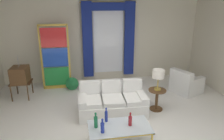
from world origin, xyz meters
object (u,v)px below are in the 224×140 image
Objects in this scene: bottle_blue_decanter at (130,120)px; vintage_tv at (20,75)px; table_lamp_brass at (158,75)px; bottle_crystal_tall at (106,116)px; round_side_table at (157,98)px; stained_glass_divider at (55,59)px; bottle_amber_squat at (96,121)px; coffee_table at (119,128)px; armchair_white at (185,84)px; bottle_ruby_flask at (102,127)px; couch_white_long at (112,102)px; peacock_figurine at (72,85)px.

bottle_blue_decanter is 0.22× the size of vintage_tv.
bottle_crystal_tall is at bearing -146.75° from table_lamp_brass.
vintage_tv reaches higher than round_side_table.
vintage_tv is 1.22m from stained_glass_divider.
bottle_amber_squat is at bearing -143.35° from bottle_crystal_tall.
coffee_table is 4.29× the size of bottle_blue_decanter.
bottle_blue_decanter is 3.31m from armchair_white.
armchair_white reaches higher than bottle_amber_squat.
table_lamp_brass is at bearing -36.00° from stained_glass_divider.
coffee_table is at bearing -65.62° from stained_glass_divider.
armchair_white reaches higher than bottle_crystal_tall.
bottle_blue_decanter is 0.97× the size of bottle_ruby_flask.
bottle_ruby_flask is at bearing -72.00° from stained_glass_divider.
couch_white_long is 3.00× the size of peacock_figurine.
bottle_ruby_flask is at bearing -78.80° from peacock_figurine.
bottle_amber_squat is at bearing -113.75° from couch_white_long.
bottle_ruby_flask reaches higher than coffee_table.
bottle_blue_decanter is at bearing -83.78° from couch_white_long.
bottle_crystal_tall is 0.15× the size of stained_glass_divider.
bottle_amber_squat is at bearing 174.34° from coffee_table.
coffee_table is at bearing 179.54° from bottle_blue_decanter.
couch_white_long is 1.43m from bottle_amber_squat.
bottle_amber_squat is 2.22m from table_lamp_brass.
vintage_tv reaches higher than coffee_table.
bottle_crystal_tall is at bearing -67.80° from stained_glass_divider.
bottle_blue_decanter is 0.28× the size of armchair_white.
bottle_blue_decanter is 0.71m from bottle_amber_squat.
stained_glass_divider reaches higher than table_lamp_brass.
vintage_tv reaches higher than bottle_ruby_flask.
bottle_crystal_tall is at bearing 36.65° from bottle_amber_squat.
table_lamp_brass is at bearing 33.72° from bottle_amber_squat.
couch_white_long is 3.02× the size of round_side_table.
couch_white_long reaches higher than bottle_crystal_tall.
stained_glass_divider is at bearing 28.39° from vintage_tv.
stained_glass_divider is at bearing 128.75° from couch_white_long.
vintage_tv reaches higher than table_lamp_brass.
bottle_crystal_tall is at bearing -146.75° from round_side_table.
round_side_table is at bearing 90.00° from table_lamp_brass.
round_side_table is at bearing 39.67° from bottle_ruby_flask.
bottle_blue_decanter reaches higher than peacock_figurine.
peacock_figurine is at bearing 123.14° from couch_white_long.
couch_white_long is 3.00m from vintage_tv.
stained_glass_divider is at bearing 165.14° from armchair_white.
bottle_amber_squat is at bearing -72.73° from stained_glass_divider.
stained_glass_divider is (-1.12, 3.45, 0.52)m from bottle_ruby_flask.
vintage_tv is (-2.29, 2.51, 0.18)m from bottle_crystal_tall.
table_lamp_brass is (1.32, 1.25, 0.65)m from coffee_table.
armchair_white is (5.23, -0.55, -0.44)m from vintage_tv.
bottle_ruby_flask is 0.23× the size of vintage_tv.
stained_glass_divider is 3.67× the size of peacock_figurine.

